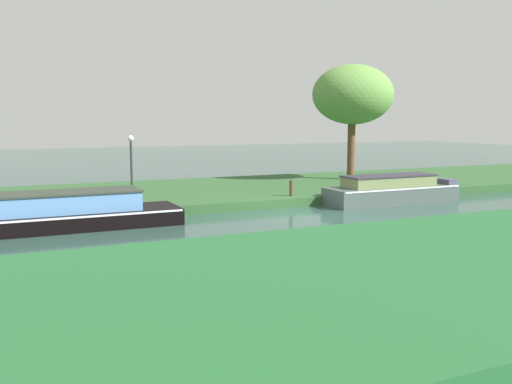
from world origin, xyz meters
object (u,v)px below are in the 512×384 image
Objects in this scene: black_barge at (77,212)px; willow_tree_left at (353,95)px; slate_narrowboat at (392,191)px; mooring_post_near at (292,188)px; lamp_post at (131,160)px.

black_barge is 17.94m from willow_tree_left.
slate_narrowboat is 0.98× the size of willow_tree_left.
slate_narrowboat is at bearing 0.00° from black_barge.
mooring_post_near is at bearing 9.39° from black_barge.
slate_narrowboat reaches higher than black_barge.
willow_tree_left is at bearing 21.61° from black_barge.
willow_tree_left is (16.10, 6.38, 4.67)m from black_barge.
lamp_post reaches higher than black_barge.
willow_tree_left reaches higher than lamp_post.
lamp_post reaches higher than mooring_post_near.
willow_tree_left reaches higher than slate_narrowboat.
willow_tree_left reaches higher than black_barge.
mooring_post_near is at bearing 160.18° from slate_narrowboat.
lamp_post is 7.22m from mooring_post_near.
mooring_post_near is (9.58, 1.58, 0.19)m from black_barge.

